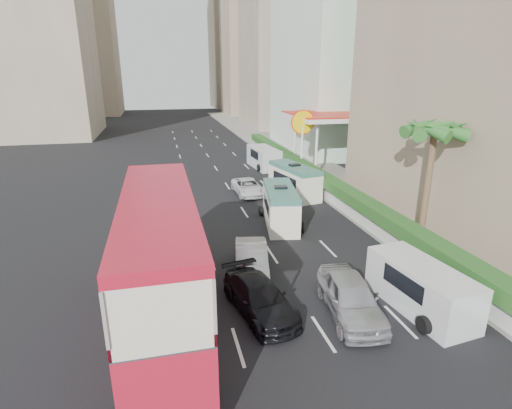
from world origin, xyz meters
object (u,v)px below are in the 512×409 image
object	(u,v)px
van_asset	(248,194)
car_silver_lane_b	(349,314)
panel_van_near	(421,287)
panel_van_far	(264,158)
car_black	(260,312)
palm_tree	(427,188)
shell_station	(324,142)
minibus_near	(280,206)
car_silver_lane_a	(251,273)
double_decker_bus	(162,264)
minibus_far	(294,181)

from	to	relation	value
van_asset	car_silver_lane_b	bearing A→B (deg)	-91.26
panel_van_near	panel_van_far	world-z (taller)	panel_van_far
car_black	palm_tree	distance (m)	11.43
van_asset	shell_station	distance (m)	11.72
car_black	minibus_near	xyz separation A→B (m)	(3.70, 9.37, 1.18)
car_silver_lane_a	car_silver_lane_b	xyz separation A→B (m)	(3.01, -4.29, 0.00)
panel_van_far	van_asset	bearing A→B (deg)	-117.29
double_decker_bus	van_asset	size ratio (longest dim) A/B	2.57
car_silver_lane_a	minibus_near	world-z (taller)	minibus_near
van_asset	palm_tree	xyz separation A→B (m)	(7.00, -12.29, 3.38)
double_decker_bus	palm_tree	world-z (taller)	palm_tree
car_silver_lane_b	palm_tree	xyz separation A→B (m)	(6.71, 5.07, 3.38)
car_black	palm_tree	world-z (taller)	palm_tree
van_asset	minibus_near	size ratio (longest dim) A/B	0.80
van_asset	palm_tree	world-z (taller)	palm_tree
car_silver_lane_a	palm_tree	size ratio (longest dim) A/B	0.67
car_silver_lane_b	panel_van_far	world-z (taller)	panel_van_far
double_decker_bus	van_asset	xyz separation A→B (m)	(6.80, 16.29, -2.53)
car_black	minibus_near	distance (m)	10.14
car_silver_lane_a	van_asset	distance (m)	13.35
car_black	car_silver_lane_b	bearing A→B (deg)	-27.73
van_asset	palm_tree	bearing A→B (deg)	-62.56
double_decker_bus	car_silver_lane_b	bearing A→B (deg)	-8.58
car_black	minibus_near	size ratio (longest dim) A/B	0.85
minibus_near	panel_van_far	bearing A→B (deg)	89.16
double_decker_bus	car_silver_lane_a	bearing A→B (deg)	38.26
minibus_far	panel_van_far	xyz separation A→B (m)	(0.17, 10.07, -0.17)
car_black	panel_van_near	bearing A→B (deg)	-22.37
panel_van_near	shell_station	world-z (taller)	shell_station
minibus_near	panel_van_near	xyz separation A→B (m)	(2.69, -10.62, -0.24)
car_silver_lane_a	minibus_far	world-z (taller)	minibus_far
car_silver_lane_a	minibus_near	distance (m)	7.01
car_silver_lane_a	palm_tree	distance (m)	10.32
car_black	minibus_far	world-z (taller)	minibus_far
car_black	palm_tree	xyz separation A→B (m)	(10.13, 4.06, 3.38)
double_decker_bus	car_black	xyz separation A→B (m)	(3.67, -0.06, -2.53)
double_decker_bus	van_asset	distance (m)	17.83
car_black	panel_van_far	xyz separation A→B (m)	(6.76, 25.22, 1.02)
double_decker_bus	shell_station	xyz separation A→B (m)	(16.00, 23.00, 0.22)
car_silver_lane_a	panel_van_near	xyz separation A→B (m)	(5.97, -4.53, 0.95)
double_decker_bus	minibus_far	bearing A→B (deg)	55.80
minibus_far	panel_van_near	world-z (taller)	minibus_far
palm_tree	panel_van_far	bearing A→B (deg)	99.05
double_decker_bus	palm_tree	distance (m)	14.39
double_decker_bus	panel_van_far	bearing A→B (deg)	67.49
double_decker_bus	car_black	bearing A→B (deg)	-0.94
car_silver_lane_b	panel_van_near	distance (m)	3.12
minibus_near	panel_van_far	world-z (taller)	minibus_near
double_decker_bus	car_black	size ratio (longest dim) A/B	2.42
car_silver_lane_b	minibus_near	size ratio (longest dim) A/B	0.87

